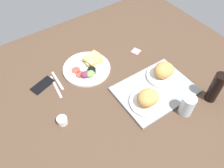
{
  "coord_description": "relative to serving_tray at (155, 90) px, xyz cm",
  "views": [
    {
      "loc": [
        50.41,
        73.38,
        106.24
      ],
      "look_at": [
        2.0,
        3.0,
        4.0
      ],
      "focal_mm": 36.07,
      "sensor_mm": 36.0,
      "label": 1
    }
  ],
  "objects": [
    {
      "name": "serving_tray",
      "position": [
        0.0,
        0.0,
        0.0
      ],
      "size": [
        45.32,
        33.44,
        1.6
      ],
      "primitive_type": "cube",
      "rotation": [
        0.0,
        0.0,
        -0.01
      ],
      "color": "gray",
      "rests_on": "ground_plane"
    },
    {
      "name": "plate_with_salad",
      "position": [
        23.84,
        -38.07,
        0.83
      ],
      "size": [
        30.59,
        30.59,
        5.4
      ],
      "color": "white",
      "rests_on": "ground_plane"
    },
    {
      "name": "fork",
      "position": [
        44.49,
        -40.47,
        -0.55
      ],
      "size": [
        2.13,
        17.04,
        0.5
      ],
      "primitive_type": "cube",
      "rotation": [
        0.0,
        0.0,
        1.53
      ],
      "color": "#B7B7BC",
      "rests_on": "ground_plane"
    },
    {
      "name": "ground_plane",
      "position": [
        17.89,
        -19.18,
        -2.3
      ],
      "size": [
        190.0,
        150.0,
        3.0
      ],
      "primitive_type": "cube",
      "color": "#4C3828"
    },
    {
      "name": "cell_phone",
      "position": [
        53.7,
        -42.22,
        -0.4
      ],
      "size": [
        15.9,
        11.22,
        0.8
      ],
      "primitive_type": "cube",
      "rotation": [
        0.0,
        0.0,
        0.31
      ],
      "color": "black",
      "rests_on": "ground_plane"
    },
    {
      "name": "bread_plate_near",
      "position": [
        -10.43,
        -5.07,
        5.08
      ],
      "size": [
        19.04,
        19.04,
        10.11
      ],
      "color": "white",
      "rests_on": "serving_tray"
    },
    {
      "name": "espresso_cup",
      "position": [
        55.16,
        -11.67,
        1.2
      ],
      "size": [
        5.6,
        5.6,
        4.0
      ],
      "primitive_type": "cylinder",
      "color": "silver",
      "rests_on": "ground_plane"
    },
    {
      "name": "bread_plate_far",
      "position": [
        10.51,
        5.13,
        4.87
      ],
      "size": [
        20.64,
        20.64,
        10.06
      ],
      "color": "white",
      "rests_on": "serving_tray"
    },
    {
      "name": "soda_bottle",
      "position": [
        -22.81,
        22.48,
        9.2
      ],
      "size": [
        6.4,
        6.4,
        19.99
      ],
      "primitive_type": "cylinder",
      "color": "black",
      "rests_on": "ground_plane"
    },
    {
      "name": "drinking_glass",
      "position": [
        -3.94,
        20.69,
        5.46
      ],
      "size": [
        7.49,
        7.49,
        12.52
      ],
      "primitive_type": "cylinder",
      "color": "silver",
      "rests_on": "ground_plane"
    },
    {
      "name": "sticky_note",
      "position": [
        -13.0,
        -34.14,
        -0.74
      ],
      "size": [
        7.27,
        7.27,
        0.12
      ],
      "primitive_type": "cube",
      "rotation": [
        0.0,
        0.0,
        0.38
      ],
      "color": "pink",
      "rests_on": "ground_plane"
    },
    {
      "name": "knife",
      "position": [
        47.49,
        -36.47,
        -0.55
      ],
      "size": [
        3.3,
        19.04,
        0.5
      ],
      "primitive_type": "cube",
      "rotation": [
        0.0,
        0.0,
        1.47
      ],
      "color": "#B7B7BC",
      "rests_on": "ground_plane"
    }
  ]
}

